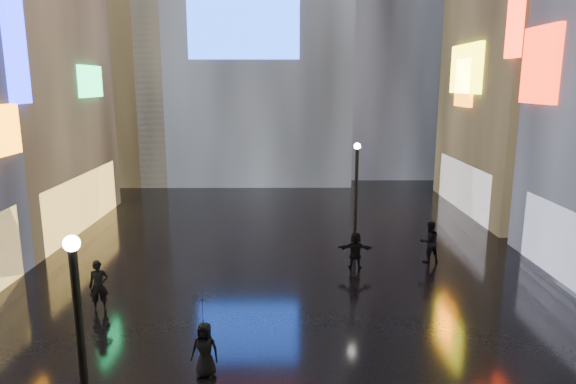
{
  "coord_description": "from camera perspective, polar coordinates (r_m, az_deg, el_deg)",
  "views": [
    {
      "loc": [
        -0.1,
        -1.31,
        7.84
      ],
      "look_at": [
        0.0,
        12.0,
        5.0
      ],
      "focal_mm": 32.0,
      "sensor_mm": 36.0,
      "label": 1
    }
  ],
  "objects": [
    {
      "name": "lamp_near",
      "position": [
        10.7,
        -21.96,
        -16.13
      ],
      "size": [
        0.3,
        0.3,
        5.2
      ],
      "color": "black",
      "rests_on": "ground"
    },
    {
      "name": "pedestrian_6",
      "position": [
        19.31,
        -20.28,
        -9.76
      ],
      "size": [
        0.76,
        0.59,
        1.83
      ],
      "primitive_type": "imported",
      "rotation": [
        0.0,
        0.0,
        0.26
      ],
      "color": "black",
      "rests_on": "ground"
    },
    {
      "name": "pedestrian_7",
      "position": [
        23.71,
        15.43,
        -5.34
      ],
      "size": [
        1.05,
        0.9,
        1.87
      ],
      "primitive_type": "imported",
      "rotation": [
        0.0,
        0.0,
        3.38
      ],
      "color": "black",
      "rests_on": "ground"
    },
    {
      "name": "ground",
      "position": [
        22.71,
        -0.15,
        -8.15
      ],
      "size": [
        140.0,
        140.0,
        0.0
      ],
      "primitive_type": "plane",
      "color": "black",
      "rests_on": "ground"
    },
    {
      "name": "umbrella_2",
      "position": [
        14.14,
        -9.38,
        -12.7
      ],
      "size": [
        1.17,
        1.16,
        0.83
      ],
      "primitive_type": "imported",
      "rotation": [
        0.0,
        0.0,
        1.23
      ],
      "color": "black",
      "rests_on": "pedestrian_4"
    },
    {
      "name": "lamp_far",
      "position": [
        23.7,
        7.57,
        0.02
      ],
      "size": [
        0.3,
        0.3,
        5.2
      ],
      "color": "black",
      "rests_on": "ground"
    },
    {
      "name": "pedestrian_5",
      "position": [
        22.3,
        7.49,
        -6.43
      ],
      "size": [
        1.54,
        0.59,
        1.63
      ],
      "primitive_type": "imported",
      "rotation": [
        0.0,
        0.0,
        3.07
      ],
      "color": "black",
      "rests_on": "ground"
    },
    {
      "name": "tower_flank_left",
      "position": [
        45.78,
        -19.04,
        17.89
      ],
      "size": [
        10.0,
        10.0,
        26.0
      ],
      "primitive_type": "cube",
      "color": "black",
      "rests_on": "ground"
    },
    {
      "name": "pedestrian_4",
      "position": [
        14.67,
        -9.22,
        -16.92
      ],
      "size": [
        0.82,
        0.61,
        1.55
      ],
      "primitive_type": "imported",
      "rotation": [
        0.0,
        0.0,
        -0.16
      ],
      "color": "black",
      "rests_on": "ground"
    }
  ]
}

